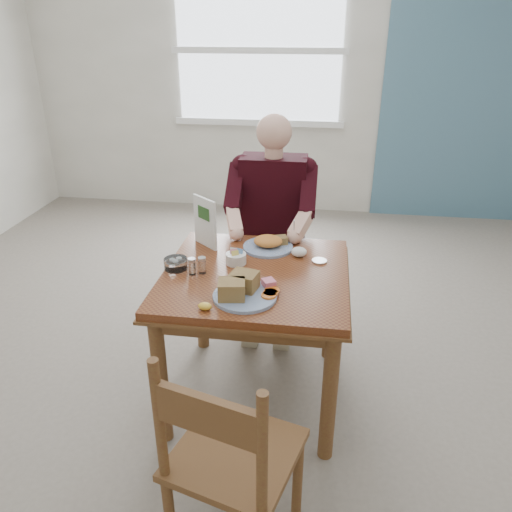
% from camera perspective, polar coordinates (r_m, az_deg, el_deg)
% --- Properties ---
extents(floor, '(6.00, 6.00, 0.00)m').
position_cam_1_polar(floor, '(2.87, -0.06, -15.24)').
color(floor, '#70665A').
rests_on(floor, ground).
extents(wall_back, '(5.50, 0.00, 5.50)m').
position_cam_1_polar(wall_back, '(5.19, 5.02, 20.14)').
color(wall_back, silver).
rests_on(wall_back, ground).
extents(accent_panel, '(1.60, 0.02, 2.80)m').
position_cam_1_polar(accent_panel, '(5.32, 23.45, 18.42)').
color(accent_panel, slate).
rests_on(accent_panel, ground).
extents(lemon_wedge, '(0.06, 0.04, 0.03)m').
position_cam_1_polar(lemon_wedge, '(2.15, -5.87, -5.74)').
color(lemon_wedge, yellow).
rests_on(lemon_wedge, table).
extents(napkin, '(0.09, 0.08, 0.05)m').
position_cam_1_polar(napkin, '(2.61, 4.94, 0.48)').
color(napkin, white).
rests_on(napkin, table).
extents(metal_dish, '(0.08, 0.08, 0.01)m').
position_cam_1_polar(metal_dish, '(2.57, 7.24, -0.57)').
color(metal_dish, silver).
rests_on(metal_dish, table).
extents(window, '(1.72, 0.04, 1.42)m').
position_cam_1_polar(window, '(5.18, 0.31, 22.44)').
color(window, white).
rests_on(window, wall_back).
extents(table, '(0.92, 0.92, 0.75)m').
position_cam_1_polar(table, '(2.50, -0.07, -4.10)').
color(table, brown).
rests_on(table, ground).
extents(chair_far, '(0.42, 0.42, 0.95)m').
position_cam_1_polar(chair_far, '(3.28, 1.94, 0.28)').
color(chair_far, brown).
rests_on(chair_far, ground).
extents(chair_near, '(0.52, 0.52, 0.95)m').
position_cam_1_polar(chair_near, '(1.89, -3.04, -22.35)').
color(chair_near, brown).
rests_on(chair_near, ground).
extents(diner, '(0.53, 0.56, 1.39)m').
position_cam_1_polar(diner, '(3.07, 1.84, 5.19)').
color(diner, tan).
rests_on(diner, chair_far).
extents(near_plate, '(0.31, 0.29, 0.10)m').
position_cam_1_polar(near_plate, '(2.22, -1.54, -3.85)').
color(near_plate, white).
rests_on(near_plate, table).
extents(far_plate, '(0.35, 0.35, 0.07)m').
position_cam_1_polar(far_plate, '(2.69, 1.49, 1.43)').
color(far_plate, white).
rests_on(far_plate, table).
extents(caddy, '(0.11, 0.11, 0.08)m').
position_cam_1_polar(caddy, '(2.53, -2.30, -0.27)').
color(caddy, white).
rests_on(caddy, table).
extents(shakers, '(0.10, 0.07, 0.08)m').
position_cam_1_polar(shakers, '(2.43, -6.75, -1.10)').
color(shakers, white).
rests_on(shakers, table).
extents(creamer, '(0.15, 0.15, 0.05)m').
position_cam_1_polar(creamer, '(2.50, -9.16, -0.85)').
color(creamer, white).
rests_on(creamer, table).
extents(menu, '(0.15, 0.13, 0.27)m').
position_cam_1_polar(menu, '(2.70, -5.85, 3.90)').
color(menu, white).
rests_on(menu, table).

